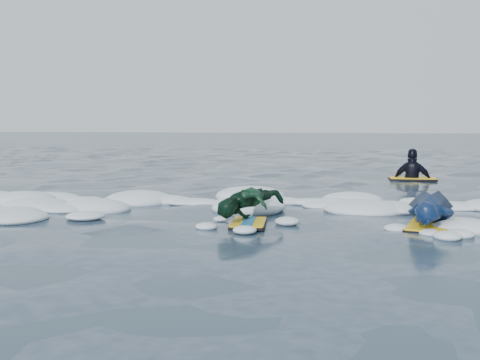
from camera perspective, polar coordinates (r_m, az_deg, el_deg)
name	(u,v)px	position (r m, az deg, el deg)	size (l,w,h in m)	color
ground	(219,219)	(8.78, -1.97, -3.72)	(120.00, 120.00, 0.00)	#18263A
foam_band	(231,209)	(9.79, -0.87, -2.74)	(12.00, 3.10, 0.30)	white
prone_woman_unit	(431,210)	(8.48, 17.62, -2.77)	(0.94, 1.79, 0.44)	black
prone_child_unit	(250,206)	(8.34, 0.98, -2.45)	(1.10, 1.41, 0.50)	black
waiting_rider_unit	(412,182)	(14.83, 16.03, -0.22)	(1.08, 0.60, 1.62)	black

